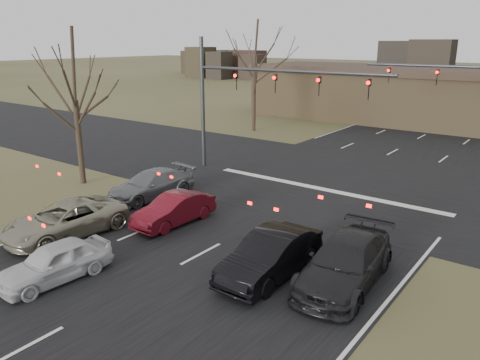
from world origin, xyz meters
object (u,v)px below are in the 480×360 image
object	(u,v)px
car_white_sedan	(55,262)
car_black_hatch	(271,255)
mast_arm_near	(245,89)
car_silver_suv	(65,220)
car_charcoal_sedan	(345,262)
car_red_ahead	(174,209)
car_grey_ahead	(151,185)
building	(470,99)

from	to	relation	value
car_white_sedan	car_black_hatch	world-z (taller)	car_black_hatch
mast_arm_near	car_silver_suv	bearing A→B (deg)	-91.88
car_black_hatch	car_silver_suv	bearing A→B (deg)	-166.13
car_charcoal_sedan	car_red_ahead	size ratio (longest dim) A/B	1.32
car_silver_suv	car_black_hatch	bearing A→B (deg)	18.31
car_grey_ahead	car_black_hatch	bearing A→B (deg)	-13.67
car_silver_suv	car_black_hatch	world-z (taller)	car_black_hatch
car_black_hatch	car_red_ahead	xyz separation A→B (m)	(-6.00, 1.47, -0.11)
building	car_red_ahead	world-z (taller)	building
mast_arm_near	car_black_hatch	world-z (taller)	mast_arm_near
car_white_sedan	car_black_hatch	bearing A→B (deg)	43.84
mast_arm_near	car_grey_ahead	xyz separation A→B (m)	(-1.22, -6.49, -4.38)
building	car_red_ahead	size ratio (longest dim) A/B	10.63
car_silver_suv	car_black_hatch	distance (m)	8.89
car_charcoal_sedan	car_grey_ahead	distance (m)	11.93
car_grey_ahead	car_red_ahead	xyz separation A→B (m)	(3.45, -1.85, -0.04)
car_silver_suv	car_red_ahead	bearing A→B (deg)	58.42
car_black_hatch	car_red_ahead	world-z (taller)	car_black_hatch
car_red_ahead	mast_arm_near	bearing A→B (deg)	107.40
car_silver_suv	car_charcoal_sedan	distance (m)	11.35
building	car_charcoal_sedan	bearing A→B (deg)	-84.48
car_white_sedan	car_red_ahead	xyz separation A→B (m)	(-0.36, 6.04, 0.00)
car_charcoal_sedan	car_white_sedan	bearing A→B (deg)	-149.66
building	car_grey_ahead	bearing A→B (deg)	-105.01
mast_arm_near	car_red_ahead	bearing A→B (deg)	-75.03
car_charcoal_sedan	car_red_ahead	world-z (taller)	car_charcoal_sedan
car_white_sedan	car_charcoal_sedan	xyz separation A→B (m)	(7.90, 5.59, 0.11)
car_charcoal_sedan	car_grey_ahead	xyz separation A→B (m)	(-11.71, 2.30, -0.06)
building	car_charcoal_sedan	distance (m)	34.00
mast_arm_near	car_grey_ahead	distance (m)	7.92
car_charcoal_sedan	car_grey_ahead	bearing A→B (deg)	163.95
car_grey_ahead	car_red_ahead	distance (m)	3.91
car_black_hatch	car_grey_ahead	xyz separation A→B (m)	(-9.45, 3.32, -0.06)
car_silver_suv	car_red_ahead	xyz separation A→B (m)	(2.62, 3.65, -0.04)
mast_arm_near	car_charcoal_sedan	world-z (taller)	mast_arm_near
car_white_sedan	car_charcoal_sedan	size ratio (longest dim) A/B	0.73
building	car_silver_suv	size ratio (longest dim) A/B	8.39
car_silver_suv	car_red_ahead	size ratio (longest dim) A/B	1.27
mast_arm_near	car_grey_ahead	world-z (taller)	mast_arm_near
mast_arm_near	car_charcoal_sedan	size ratio (longest dim) A/B	2.31
car_black_hatch	car_charcoal_sedan	world-z (taller)	car_black_hatch
car_white_sedan	car_silver_suv	bearing A→B (deg)	146.17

